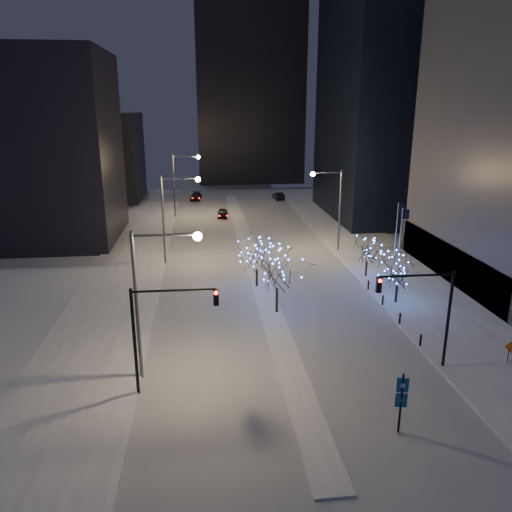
{
  "coord_description": "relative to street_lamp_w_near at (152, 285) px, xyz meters",
  "views": [
    {
      "loc": [
        -5.67,
        -28.11,
        17.32
      ],
      "look_at": [
        -1.2,
        12.4,
        5.0
      ],
      "focal_mm": 35.0,
      "sensor_mm": 36.0,
      "label": 1
    }
  ],
  "objects": [
    {
      "name": "horizon_block",
      "position": [
        14.94,
        90.0,
        14.5
      ],
      "size": [
        24.0,
        14.0,
        42.0
      ],
      "primitive_type": "cube",
      "color": "black",
      "rests_on": "ground"
    },
    {
      "name": "car_near",
      "position": [
        6.55,
        48.87,
        -5.81
      ],
      "size": [
        1.92,
        4.16,
        1.38
      ],
      "primitive_type": "imported",
      "rotation": [
        0.0,
        0.0,
        -0.07
      ],
      "color": "black",
      "rests_on": "ground"
    },
    {
      "name": "east_sidewalk",
      "position": [
        23.94,
        18.0,
        -6.42
      ],
      "size": [
        10.0,
        90.0,
        0.15
      ],
      "primitive_type": "cube",
      "color": "white",
      "rests_on": "ground"
    },
    {
      "name": "wayfinding_sign",
      "position": [
        13.69,
        -7.51,
        -4.29
      ],
      "size": [
        0.64,
        0.22,
        3.6
      ],
      "rotation": [
        0.0,
        0.0,
        -0.23
      ],
      "color": "black",
      "rests_on": "ground"
    },
    {
      "name": "holiday_tree_plaza_near",
      "position": [
        20.56,
        10.5,
        -3.39
      ],
      "size": [
        4.69,
        4.69,
        4.64
      ],
      "color": "black",
      "rests_on": "east_sidewalk"
    },
    {
      "name": "median",
      "position": [
        8.94,
        28.0,
        -6.42
      ],
      "size": [
        2.0,
        80.0,
        0.15
      ],
      "primitive_type": "cube",
      "color": "white",
      "rests_on": "ground"
    },
    {
      "name": "filler_west_far",
      "position": [
        -17.06,
        68.0,
        1.5
      ],
      "size": [
        18.0,
        16.0,
        16.0
      ],
      "primitive_type": "cube",
      "color": "black",
      "rests_on": "ground"
    },
    {
      "name": "traffic_signal_west",
      "position": [
        0.5,
        -2.0,
        -1.74
      ],
      "size": [
        5.26,
        0.43,
        7.0
      ],
      "color": "black",
      "rests_on": "ground"
    },
    {
      "name": "construction_sign",
      "position": [
        24.35,
        -1.0,
        -5.37
      ],
      "size": [
        0.97,
        0.24,
        1.63
      ],
      "rotation": [
        0.0,
        0.0,
        -0.21
      ],
      "color": "black",
      "rests_on": "east_sidewalk"
    },
    {
      "name": "holiday_tree_plaza_far",
      "position": [
        20.21,
        17.97,
        -3.59
      ],
      "size": [
        3.98,
        3.98,
        4.19
      ],
      "color": "black",
      "rests_on": "east_sidewalk"
    },
    {
      "name": "ground",
      "position": [
        8.94,
        -2.0,
        -6.5
      ],
      "size": [
        160.0,
        160.0,
        0.0
      ],
      "primitive_type": "plane",
      "color": "white",
      "rests_on": "ground"
    },
    {
      "name": "bollards",
      "position": [
        19.14,
        8.0,
        -5.9
      ],
      "size": [
        0.16,
        12.16,
        0.9
      ],
      "color": "black",
      "rests_on": "east_sidewalk"
    },
    {
      "name": "west_sidewalk",
      "position": [
        -5.06,
        18.0,
        -6.42
      ],
      "size": [
        8.0,
        90.0,
        0.15
      ],
      "primitive_type": "cube",
      "color": "white",
      "rests_on": "ground"
    },
    {
      "name": "flagpoles",
      "position": [
        22.3,
        15.25,
        -1.7
      ],
      "size": [
        1.35,
        2.6,
        8.0
      ],
      "color": "silver",
      "rests_on": "east_sidewalk"
    },
    {
      "name": "street_lamp_east",
      "position": [
        19.02,
        28.0,
        -0.05
      ],
      "size": [
        3.9,
        0.56,
        10.0
      ],
      "color": "#595E66",
      "rests_on": "ground"
    },
    {
      "name": "traffic_signal_east",
      "position": [
        17.88,
        -1.0,
        -1.74
      ],
      "size": [
        5.26,
        0.43,
        7.0
      ],
      "color": "black",
      "rests_on": "ground"
    },
    {
      "name": "holiday_tree_median_far",
      "position": [
        8.44,
        16.15,
        -3.11
      ],
      "size": [
        4.64,
        4.64,
        5.04
      ],
      "color": "black",
      "rests_on": "median"
    },
    {
      "name": "street_lamp_w_mid",
      "position": [
        0.0,
        25.0,
        0.0
      ],
      "size": [
        4.4,
        0.56,
        10.0
      ],
      "color": "#595E66",
      "rests_on": "ground"
    },
    {
      "name": "street_lamp_w_near",
      "position": [
        0.0,
        0.0,
        0.0
      ],
      "size": [
        4.4,
        0.56,
        10.0
      ],
      "color": "#595E66",
      "rests_on": "ground"
    },
    {
      "name": "filler_west_near",
      "position": [
        -19.06,
        38.0,
        5.5
      ],
      "size": [
        22.0,
        18.0,
        24.0
      ],
      "primitive_type": "cube",
      "color": "black",
      "rests_on": "ground"
    },
    {
      "name": "street_lamp_w_far",
      "position": [
        0.0,
        50.0,
        0.0
      ],
      "size": [
        4.4,
        0.56,
        10.0
      ],
      "color": "#595E66",
      "rests_on": "ground"
    },
    {
      "name": "road",
      "position": [
        8.94,
        33.0,
        -6.49
      ],
      "size": [
        20.0,
        130.0,
        0.02
      ],
      "primitive_type": "cube",
      "color": "silver",
      "rests_on": "ground"
    },
    {
      "name": "car_mid",
      "position": [
        17.94,
        63.57,
        -5.79
      ],
      "size": [
        1.92,
        4.42,
        1.41
      ],
      "primitive_type": "imported",
      "rotation": [
        0.0,
        0.0,
        3.24
      ],
      "color": "black",
      "rests_on": "ground"
    },
    {
      "name": "car_far",
      "position": [
        2.2,
        64.82,
        -5.81
      ],
      "size": [
        2.45,
        4.95,
        1.38
      ],
      "primitive_type": "imported",
      "rotation": [
        0.0,
        0.0,
        -0.11
      ],
      "color": "black",
      "rests_on": "ground"
    },
    {
      "name": "holiday_tree_median_near",
      "position": [
        9.44,
        9.47,
        -2.49
      ],
      "size": [
        5.22,
        5.22,
        5.86
      ],
      "color": "black",
      "rests_on": "median"
    }
  ]
}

